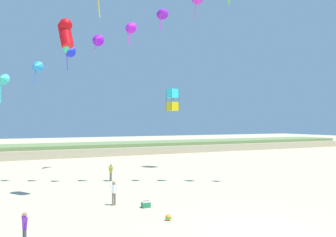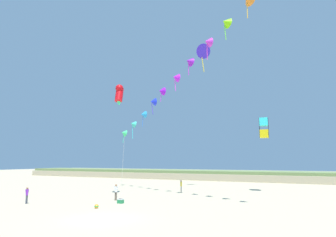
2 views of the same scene
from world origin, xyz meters
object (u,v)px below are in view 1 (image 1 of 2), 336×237
(person_near_right, at_px, (25,226))
(large_kite_high_solo, at_px, (173,100))
(person_near_left, at_px, (114,191))
(beach_ball, at_px, (168,217))
(large_kite_low_lead, at_px, (66,34))
(beach_cooler, at_px, (146,204))
(person_mid_center, at_px, (111,171))

(person_near_right, distance_m, large_kite_high_solo, 29.86)
(person_near_left, bearing_deg, beach_ball, -71.30)
(large_kite_low_lead, height_order, beach_cooler, large_kite_low_lead)
(person_mid_center, height_order, beach_ball, person_mid_center)
(beach_cooler, distance_m, beach_ball, 3.47)
(beach_cooler, bearing_deg, beach_ball, -90.69)
(beach_cooler, bearing_deg, person_near_left, 138.17)
(person_near_left, height_order, large_kite_low_lead, large_kite_low_lead)
(person_mid_center, distance_m, large_kite_low_lead, 14.25)
(person_mid_center, bearing_deg, large_kite_low_lead, -130.96)
(person_near_left, height_order, large_kite_high_solo, large_kite_high_solo)
(large_kite_low_lead, distance_m, beach_cooler, 13.97)
(person_near_right, height_order, beach_ball, person_near_right)
(person_mid_center, relative_size, beach_cooler, 2.80)
(person_near_right, relative_size, large_kite_high_solo, 0.58)
(large_kite_high_solo, xyz_separation_m, beach_cooler, (-11.01, -17.40, -8.36))
(person_near_right, bearing_deg, beach_cooler, 28.62)
(person_mid_center, xyz_separation_m, large_kite_high_solo, (9.82, 5.77, 7.64))
(large_kite_low_lead, height_order, beach_ball, large_kite_low_lead)
(beach_cooler, bearing_deg, person_mid_center, 84.18)
(person_near_left, relative_size, large_kite_low_lead, 0.62)
(beach_ball, bearing_deg, beach_cooler, 89.31)
(large_kite_low_lead, distance_m, beach_ball, 15.63)
(large_kite_high_solo, xyz_separation_m, beach_ball, (-11.05, -20.87, -8.39))
(large_kite_low_lead, bearing_deg, beach_cooler, -50.37)
(large_kite_low_lead, relative_size, beach_ball, 7.42)
(person_mid_center, height_order, large_kite_low_lead, large_kite_low_lead)
(person_near_right, relative_size, beach_ball, 4.35)
(large_kite_high_solo, bearing_deg, person_near_left, -128.84)
(person_mid_center, distance_m, beach_ball, 15.18)
(person_mid_center, bearing_deg, large_kite_high_solo, 30.43)
(large_kite_low_lead, relative_size, large_kite_high_solo, 0.99)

